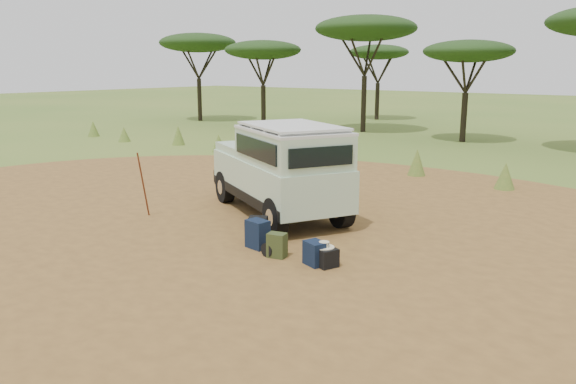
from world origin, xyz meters
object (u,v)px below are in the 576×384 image
Objects in this scene: backpack_black at (258,229)px; backpack_olive at (277,245)px; duffel_navy at (315,253)px; backpack_navy at (258,234)px; hard_case at (324,256)px; walking_staff at (143,185)px; safari_vehicle at (281,171)px.

backpack_black is 1.09× the size of backpack_olive.
backpack_navy is at bearing -164.80° from duffel_navy.
backpack_black is 1.06× the size of hard_case.
backpack_olive is (4.35, -0.32, -0.57)m from walking_staff.
safari_vehicle is 3.73m from duffel_navy.
duffel_navy is at bearing -27.02° from walking_staff.
walking_staff reaches higher than hard_case.
duffel_navy is at bearing -6.82° from backpack_olive.
walking_staff is 3.45m from backpack_black.
backpack_navy is at bearing -83.04° from backpack_black.
hard_case is at bearing 48.76° from duffel_navy.
backpack_olive is at bearing -149.50° from hard_case.
safari_vehicle is 3.30m from walking_staff.
safari_vehicle reaches higher than backpack_navy.
backpack_olive is at bearing -28.74° from walking_staff.
backpack_navy is (0.29, -0.36, 0.03)m from backpack_black.
safari_vehicle is 3.25m from backpack_olive.
walking_staff is at bearing -161.44° from hard_case.
walking_staff is 2.86× the size of backpack_navy.
backpack_olive is at bearing -153.89° from duffel_navy.
backpack_navy reaches higher than backpack_black.
backpack_navy is (1.23, -2.30, -0.81)m from safari_vehicle.
backpack_black is at bearing -171.43° from hard_case.
safari_vehicle is at bearing 83.72° from backpack_black.
duffel_navy is at bearing -130.55° from hard_case.
walking_staff reaches higher than backpack_navy.
walking_staff is at bearing -110.78° from safari_vehicle.
backpack_olive reaches higher than duffel_navy.
backpack_olive is (0.96, -0.57, -0.02)m from backpack_black.
backpack_navy is 0.69m from backpack_olive.
backpack_black is 1.96m from hard_case.
duffel_navy is (5.17, -0.23, -0.58)m from walking_staff.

